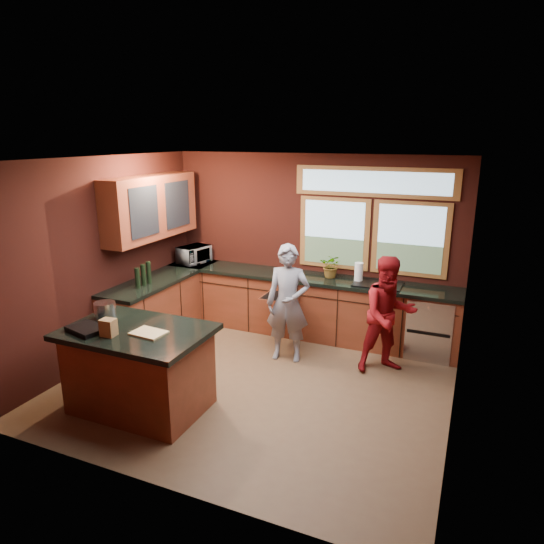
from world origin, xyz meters
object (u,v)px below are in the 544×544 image
Objects in this scene: island at (140,369)px; stock_pot at (105,310)px; cutting_board at (149,333)px; person_grey at (288,303)px; person_red at (388,315)px.

stock_pot is (-0.55, 0.15, 0.56)m from island.
person_grey is at bearing 65.58° from cutting_board.
stock_pot reaches higher than island.
person_grey is 1.31m from person_red.
person_grey is at bearing 154.98° from person_red.
person_grey is (1.04, 1.81, 0.32)m from island.
island is 1.02× the size of person_red.
cutting_board is at bearing -14.04° from island.
person_grey is 2.31m from stock_pot.
cutting_board is 0.78m from stock_pot.
person_grey reaches higher than person_red.
stock_pot is (-0.75, 0.20, 0.08)m from cutting_board.
person_red is (1.29, 0.19, -0.04)m from person_grey.
island is 0.97× the size of person_grey.
person_grey is 1.05× the size of person_red.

